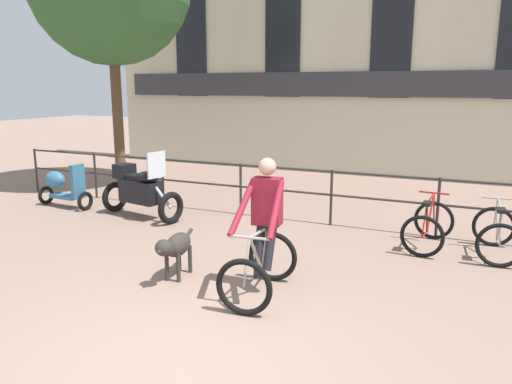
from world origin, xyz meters
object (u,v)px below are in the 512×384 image
object	(u,v)px
parked_bicycle_near_lamp	(428,226)
parked_bicycle_mid_left	(497,234)
cyclist_with_bike	(263,234)
dog	(175,247)
parked_motorcycle	(140,190)
parked_scooter	(63,186)

from	to	relation	value
parked_bicycle_near_lamp	parked_bicycle_mid_left	size ratio (longest dim) A/B	1.00
cyclist_with_bike	dog	world-z (taller)	cyclist_with_bike
cyclist_with_bike	parked_motorcycle	distance (m)	4.37
parked_scooter	parked_motorcycle	bearing A→B (deg)	-86.41
parked_motorcycle	parked_bicycle_mid_left	bearing A→B (deg)	-75.31
dog	parked_bicycle_mid_left	world-z (taller)	parked_bicycle_mid_left
parked_motorcycle	parked_bicycle_mid_left	distance (m)	6.39
parked_bicycle_near_lamp	dog	bearing A→B (deg)	47.33
parked_motorcycle	parked_scooter	world-z (taller)	parked_motorcycle
cyclist_with_bike	parked_bicycle_near_lamp	bearing A→B (deg)	52.31
cyclist_with_bike	dog	distance (m)	1.29
cyclist_with_bike	parked_scooter	bearing A→B (deg)	151.87
cyclist_with_bike	parked_scooter	world-z (taller)	cyclist_with_bike
dog	parked_bicycle_mid_left	xyz separation A→B (m)	(3.96, 2.79, -0.10)
dog	parked_scooter	distance (m)	5.10
cyclist_with_bike	parked_bicycle_near_lamp	world-z (taller)	cyclist_with_bike
cyclist_with_bike	parked_bicycle_near_lamp	size ratio (longest dim) A/B	1.47
parked_motorcycle	parked_scooter	size ratio (longest dim) A/B	1.41
dog	parked_scooter	xyz separation A→B (m)	(-4.47, 2.45, 0.01)
dog	parked_bicycle_mid_left	size ratio (longest dim) A/B	0.88
parked_motorcycle	parked_bicycle_near_lamp	size ratio (longest dim) A/B	1.59
parked_bicycle_near_lamp	parked_scooter	world-z (taller)	parked_scooter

